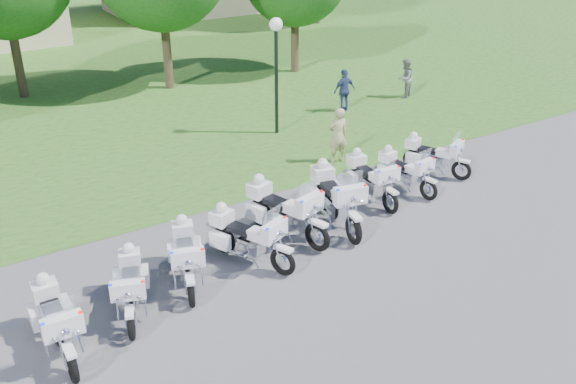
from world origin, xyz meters
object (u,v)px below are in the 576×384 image
motorcycle_6 (370,178)px  motorcycle_7 (405,170)px  motorcycle_8 (433,154)px  lamp_post (276,47)px  bystander_b (405,79)px  motorcycle_1 (130,285)px  bystander_c (344,90)px  motorcycle_2 (186,255)px  motorcycle_4 (283,209)px  motorcycle_0 (56,321)px  motorcycle_5 (335,197)px  bystander_a (338,136)px  motorcycle_3 (247,236)px

motorcycle_6 → motorcycle_7: bearing=-177.2°
motorcycle_8 → lamp_post: 6.27m
lamp_post → bystander_b: 6.86m
motorcycle_1 → motorcycle_7: (8.49, 1.42, -0.02)m
motorcycle_6 → bystander_c: (3.86, 6.41, 0.16)m
motorcycle_6 → motorcycle_2: bearing=14.3°
motorcycle_4 → motorcycle_7: 4.30m
motorcycle_6 → bystander_c: 7.48m
motorcycle_0 → motorcycle_5: 7.35m
motorcycle_1 → bystander_a: 8.99m
motorcycle_0 → motorcycle_2: 3.09m
motorcycle_0 → motorcycle_2: (2.97, 0.87, -0.01)m
motorcycle_2 → motorcycle_5: bearing=-155.3°
motorcycle_7 → lamp_post: lamp_post is taller
motorcycle_0 → motorcycle_7: 10.24m
motorcycle_1 → bystander_b: (14.21, 7.93, 0.17)m
bystander_c → lamp_post: bearing=9.7°
lamp_post → motorcycle_8: bearing=-67.8°
motorcycle_2 → bystander_a: bystander_a is taller
motorcycle_0 → motorcycle_3: size_ratio=1.04×
motorcycle_8 → bystander_b: (4.25, 6.11, 0.18)m
motorcycle_0 → lamp_post: (9.34, 7.63, 2.35)m
motorcycle_1 → motorcycle_8: bearing=-149.2°
motorcycle_7 → bystander_a: bearing=-88.6°
motorcycle_6 → motorcycle_7: 1.20m
bystander_b → bystander_c: (-3.07, -0.07, 0.03)m
bystander_c → bystander_a: bearing=49.5°
bystander_a → lamp_post: bearing=-76.3°
motorcycle_6 → lamp_post: size_ratio=0.58×
bystander_a → bystander_c: size_ratio=1.09×
motorcycle_0 → motorcycle_1: bearing=-162.9°
motorcycle_3 → bystander_a: bystander_a is taller
motorcycle_7 → motorcycle_4: bearing=-2.7°
motorcycle_0 → motorcycle_8: bearing=-167.7°
motorcycle_4 → bystander_c: motorcycle_4 is taller
motorcycle_2 → bystander_c: size_ratio=1.36×
motorcycle_5 → bystander_b: bearing=-128.8°
motorcycle_1 → motorcycle_3: motorcycle_3 is taller
motorcycle_2 → motorcycle_4: bearing=-149.6°
motorcycle_6 → bystander_a: bystander_a is taller
motorcycle_0 → motorcycle_4: motorcycle_4 is taller
motorcycle_3 → bystander_c: 11.12m
bystander_b → motorcycle_7: bearing=14.8°
bystander_a → bystander_c: bearing=-120.2°
motorcycle_3 → bystander_a: bearing=-168.1°
motorcycle_6 → bystander_a: 2.68m
bystander_b → motorcycle_3: bearing=-0.3°
motorcycle_2 → motorcycle_5: 4.29m
motorcycle_2 → motorcycle_8: bearing=-151.7°
motorcycle_1 → bystander_b: bystander_b is taller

